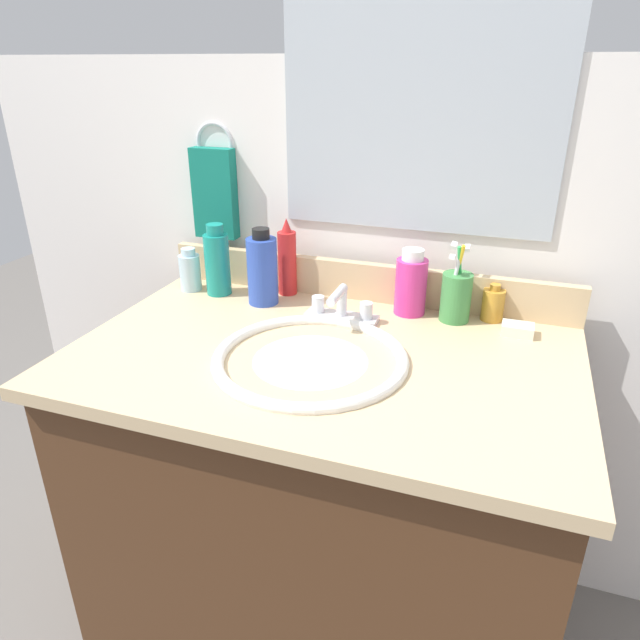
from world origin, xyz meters
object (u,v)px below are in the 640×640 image
object	(u,v)px
bottle_shampoo_blue	(262,270)
cup_green	(456,296)
faucet	(341,309)
bottle_mouthwash_teal	(217,262)
hand_towel	(215,194)
bottle_gel_clear	(190,271)
bottle_soap_pink	(411,284)
bottle_spray_red	(287,261)
soap_bar	(518,330)
bottle_oil_amber	(493,304)

from	to	relation	value
bottle_shampoo_blue	cup_green	bearing A→B (deg)	6.10
faucet	bottle_mouthwash_teal	xyz separation A→B (m)	(-0.33, 0.06, 0.05)
hand_towel	cup_green	bearing A→B (deg)	-6.91
bottle_gel_clear	bottle_soap_pink	distance (m)	0.54
bottle_gel_clear	bottle_soap_pink	xyz separation A→B (m)	(0.54, 0.04, 0.02)
bottle_shampoo_blue	bottle_spray_red	world-z (taller)	bottle_spray_red
bottle_shampoo_blue	cup_green	xyz separation A→B (m)	(0.44, 0.05, -0.02)
bottle_gel_clear	bottle_mouthwash_teal	size ratio (longest dim) A/B	0.61
bottle_mouthwash_teal	soap_bar	bearing A→B (deg)	-0.44
bottle_mouthwash_teal	bottle_gel_clear	bearing A→B (deg)	-179.77
hand_towel	bottle_shampoo_blue	world-z (taller)	hand_towel
hand_towel	soap_bar	size ratio (longest dim) A/B	3.44
faucet	bottle_gel_clear	distance (m)	0.41
bottle_soap_pink	cup_green	bearing A→B (deg)	-4.17
bottle_oil_amber	soap_bar	xyz separation A→B (m)	(0.06, -0.06, -0.02)
soap_bar	bottle_soap_pink	bearing A→B (deg)	170.16
bottle_gel_clear	bottle_spray_red	world-z (taller)	bottle_spray_red
bottle_shampoo_blue	soap_bar	bearing A→B (deg)	1.33
bottle_spray_red	bottle_mouthwash_teal	bearing A→B (deg)	-160.63
bottle_shampoo_blue	bottle_oil_amber	size ratio (longest dim) A/B	2.15
bottle_soap_pink	faucet	bearing A→B (deg)	-144.52
bottle_mouthwash_teal	soap_bar	xyz separation A→B (m)	(0.70, -0.01, -0.07)
faucet	soap_bar	distance (m)	0.37
bottle_oil_amber	bottle_mouthwash_teal	world-z (taller)	bottle_mouthwash_teal
bottle_gel_clear	soap_bar	world-z (taller)	bottle_gel_clear
bottle_shampoo_blue	bottle_spray_red	bearing A→B (deg)	67.07
bottle_spray_red	hand_towel	bearing A→B (deg)	167.43
faucet	bottle_spray_red	size ratio (longest dim) A/B	0.85
bottle_shampoo_blue	bottle_mouthwash_teal	xyz separation A→B (m)	(-0.13, 0.02, -0.00)
bottle_gel_clear	bottle_mouthwash_teal	distance (m)	0.08
cup_green	hand_towel	bearing A→B (deg)	173.09
faucet	bottle_mouthwash_teal	world-z (taller)	bottle_mouthwash_teal
bottle_oil_amber	bottle_gel_clear	bearing A→B (deg)	-175.48
bottle_gel_clear	bottle_spray_red	size ratio (longest dim) A/B	0.57
bottle_gel_clear	bottle_spray_red	distance (m)	0.25
hand_towel	bottle_oil_amber	xyz separation A→B (m)	(0.69, -0.05, -0.18)
soap_bar	faucet	bearing A→B (deg)	-171.68
bottle_shampoo_blue	cup_green	world-z (taller)	bottle_shampoo_blue
faucet	bottle_oil_amber	xyz separation A→B (m)	(0.31, 0.12, 0.01)
hand_towel	faucet	distance (m)	0.46
bottle_oil_amber	bottle_spray_red	bearing A→B (deg)	-179.91
bottle_soap_pink	cup_green	world-z (taller)	cup_green
bottle_shampoo_blue	bottle_gel_clear	distance (m)	0.21
bottle_spray_red	cup_green	bearing A→B (deg)	-3.91
bottle_mouthwash_teal	hand_towel	bearing A→B (deg)	116.56
bottle_soap_pink	bottle_spray_red	bearing A→B (deg)	176.18
bottle_oil_amber	bottle_mouthwash_teal	size ratio (longest dim) A/B	0.48
faucet	cup_green	xyz separation A→B (m)	(0.23, 0.09, 0.03)
hand_towel	faucet	size ratio (longest dim) A/B	1.38
faucet	bottle_oil_amber	bearing A→B (deg)	20.39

